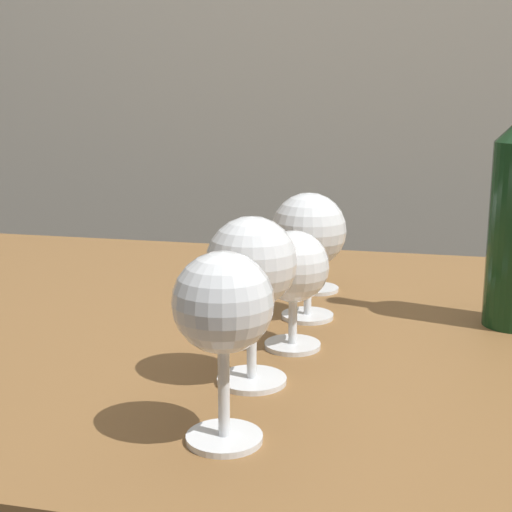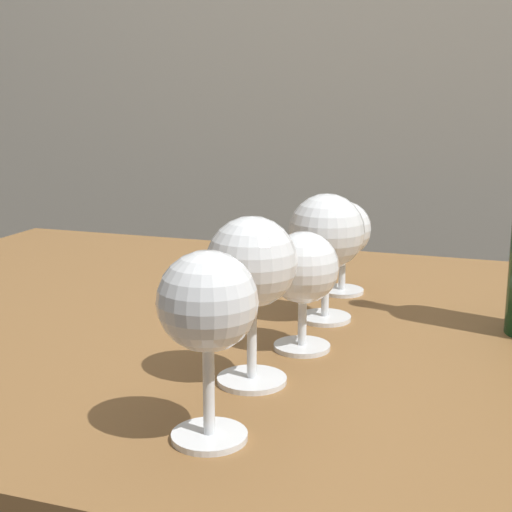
{
  "view_description": "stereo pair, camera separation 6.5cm",
  "coord_description": "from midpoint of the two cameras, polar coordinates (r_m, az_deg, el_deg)",
  "views": [
    {
      "loc": [
        0.15,
        -0.79,
        1.04
      ],
      "look_at": [
        0.0,
        -0.18,
        0.9
      ],
      "focal_mm": 51.81,
      "sensor_mm": 36.0,
      "label": 1
    },
    {
      "loc": [
        0.21,
        -0.77,
        1.04
      ],
      "look_at": [
        0.0,
        -0.18,
        0.9
      ],
      "focal_mm": 51.81,
      "sensor_mm": 36.0,
      "label": 2
    }
  ],
  "objects": [
    {
      "name": "wine_glass_cabernet",
      "position": [
        0.84,
        1.9,
        1.8
      ],
      "size": [
        0.09,
        0.09,
        0.15
      ],
      "color": "white",
      "rests_on": "dining_table"
    },
    {
      "name": "dining_table",
      "position": [
        0.88,
        0.26,
        -11.67
      ],
      "size": [
        1.3,
        0.82,
        0.78
      ],
      "color": "brown",
      "rests_on": "ground_plane"
    },
    {
      "name": "wine_glass_chardonnay",
      "position": [
        0.96,
        2.9,
        1.99
      ],
      "size": [
        0.07,
        0.07,
        0.12
      ],
      "color": "white",
      "rests_on": "dining_table"
    },
    {
      "name": "wine_glass_rose",
      "position": [
        0.54,
        -5.99,
        -4.1
      ],
      "size": [
        0.08,
        0.08,
        0.15
      ],
      "color": "white",
      "rests_on": "dining_table"
    },
    {
      "name": "wine_glass_port",
      "position": [
        0.75,
        0.43,
        -1.14
      ],
      "size": [
        0.07,
        0.07,
        0.12
      ],
      "color": "white",
      "rests_on": "dining_table"
    },
    {
      "name": "wine_glass_amber",
      "position": [
        0.65,
        -2.85,
        -0.87
      ],
      "size": [
        0.08,
        0.08,
        0.15
      ],
      "color": "white",
      "rests_on": "dining_table"
    }
  ]
}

